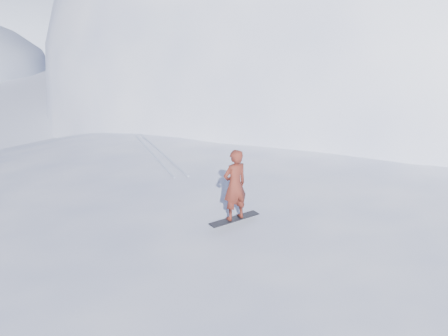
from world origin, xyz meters
name	(u,v)px	position (x,y,z in m)	size (l,w,h in m)	color
ground	(250,274)	(0.00, 0.00, 0.00)	(400.00, 400.00, 0.00)	white
near_ridge	(248,227)	(1.00, 3.00, 0.00)	(36.00, 28.00, 4.80)	white
summit_peak	(373,96)	(22.00, 26.00, 0.00)	(60.00, 56.00, 56.00)	white
peak_shoulder	(285,116)	(10.00, 20.00, 0.00)	(28.00, 24.00, 18.00)	white
wind_bumps	(214,244)	(-0.56, 2.12, 0.00)	(16.00, 14.40, 1.00)	white
snowboard	(235,219)	(-0.80, -0.91, 2.41)	(1.46, 0.27, 0.02)	black
snowboarder	(235,185)	(-0.80, -0.91, 3.37)	(0.69, 0.45, 1.90)	maroon
board_tracks	(157,152)	(-1.96, 5.59, 2.42)	(1.24, 5.96, 0.04)	silver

